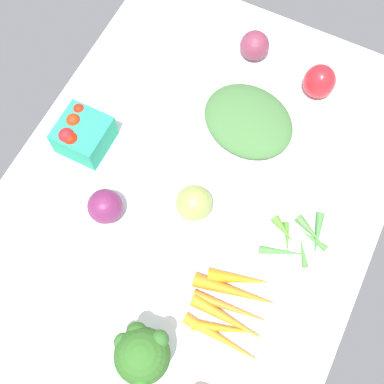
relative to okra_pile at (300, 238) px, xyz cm
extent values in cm
cube|color=white|center=(1.10, -23.74, -1.86)|extent=(104.00, 76.00, 2.00)
cone|color=#518C2F|center=(-0.06, -3.59, 0.12)|extent=(4.86, 6.46, 1.97)
cone|color=#45863E|center=(-2.33, 2.81, 0.04)|extent=(9.15, 3.84, 1.80)
cone|color=#4E8A3F|center=(2.39, 1.59, -0.26)|extent=(5.89, 4.14, 1.21)
cone|color=#4F7E3E|center=(-2.24, 1.26, 0.14)|extent=(4.91, 7.34, 2.00)
cone|color=#49822B|center=(1.49, -2.35, -0.25)|extent=(6.50, 4.07, 1.23)
cone|color=#4A8538|center=(-1.00, 2.44, -0.18)|extent=(2.77, 6.44, 1.36)
cone|color=#4C9041|center=(4.14, -1.88, -0.04)|extent=(4.90, 9.73, 1.64)
sphere|color=#702453|center=(12.16, -37.68, 2.71)|extent=(7.14, 7.14, 7.14)
ellipsoid|color=#43743C|center=(-19.12, -20.10, 1.64)|extent=(21.94, 24.32, 5.01)
ellipsoid|color=red|center=(-34.25, -9.82, 3.22)|extent=(9.86, 9.86, 8.16)
cone|color=orange|center=(24.78, -5.51, 0.21)|extent=(3.12, 16.71, 2.15)
cone|color=orange|center=(22.70, -5.88, 0.18)|extent=(6.31, 13.16, 2.09)
cone|color=orange|center=(20.98, -6.19, 0.44)|extent=(3.42, 15.63, 2.60)
cone|color=orange|center=(18.79, -6.57, 0.18)|extent=(3.80, 15.66, 2.08)
cone|color=orange|center=(15.69, -7.12, 0.59)|extent=(5.67, 17.14, 2.91)
cone|color=orange|center=(13.09, -7.58, 0.57)|extent=(6.77, 12.57, 2.86)
sphere|color=#7D3249|center=(-37.30, -26.70, 2.54)|extent=(6.81, 6.81, 6.81)
cylinder|color=#94C07F|center=(34.02, -16.96, 1.14)|extent=(3.16, 3.16, 4.01)
sphere|color=#326825|center=(34.02, -16.96, 6.83)|extent=(9.83, 9.83, 9.83)
sphere|color=#31662A|center=(30.42, -15.37, 8.90)|extent=(3.29, 3.29, 3.29)
sphere|color=#2E6421|center=(31.06, -19.55, 7.45)|extent=(3.67, 3.67, 3.67)
sphere|color=#326D29|center=(33.51, -20.86, 7.50)|extent=(3.29, 3.29, 3.29)
sphere|color=#2D6D21|center=(37.53, -15.18, 7.78)|extent=(3.19, 3.19, 3.19)
cube|color=#27A078|center=(0.11, -49.84, 2.57)|extent=(10.25, 10.25, 6.87)
sphere|color=red|center=(3.03, -51.49, 5.74)|extent=(3.38, 3.38, 3.38)
sphere|color=red|center=(-0.68, -52.16, 5.66)|extent=(2.97, 2.97, 2.97)
sphere|color=red|center=(-3.58, -52.59, 5.29)|extent=(2.71, 2.71, 2.71)
sphere|color=red|center=(3.26, -50.41, 5.41)|extent=(3.22, 3.22, 3.22)
sphere|color=#93A652|center=(3.68, -22.03, 2.88)|extent=(7.48, 7.48, 7.48)
camera|label=1|loc=(35.55, -6.67, 96.92)|focal=46.99mm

